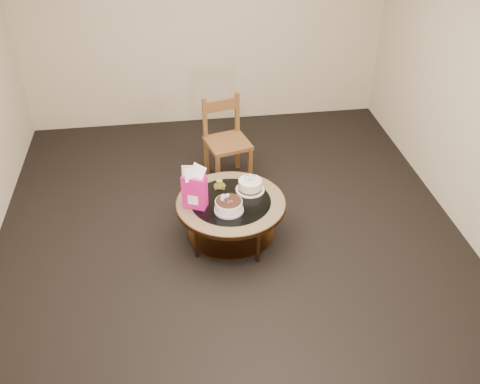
{
  "coord_description": "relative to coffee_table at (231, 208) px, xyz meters",
  "views": [
    {
      "loc": [
        -0.47,
        -3.91,
        3.37
      ],
      "look_at": [
        0.09,
        0.02,
        0.54
      ],
      "focal_mm": 40.0,
      "sensor_mm": 36.0,
      "label": 1
    }
  ],
  "objects": [
    {
      "name": "dining_chair",
      "position": [
        0.09,
        1.08,
        0.1
      ],
      "size": [
        0.53,
        0.53,
        0.94
      ],
      "rotation": [
        0.0,
        0.0,
        0.24
      ],
      "color": "brown",
      "rests_on": "ground"
    },
    {
      "name": "gift_bag",
      "position": [
        -0.33,
        -0.03,
        0.29
      ],
      "size": [
        0.24,
        0.21,
        0.42
      ],
      "rotation": [
        0.0,
        0.0,
        -0.42
      ],
      "color": "#EE167F",
      "rests_on": "coffee_table"
    },
    {
      "name": "ground",
      "position": [
        -0.0,
        0.0,
        -0.38
      ],
      "size": [
        5.0,
        5.0,
        0.0
      ],
      "primitive_type": "plane",
      "color": "black",
      "rests_on": "ground"
    },
    {
      "name": "room_walls",
      "position": [
        -0.0,
        0.0,
        1.16
      ],
      "size": [
        4.52,
        5.02,
        2.61
      ],
      "color": "beige",
      "rests_on": "ground"
    },
    {
      "name": "decorated_cake",
      "position": [
        -0.04,
        -0.14,
        0.13
      ],
      "size": [
        0.27,
        0.27,
        0.15
      ],
      "rotation": [
        0.0,
        0.0,
        -0.18
      ],
      "color": "#B38FCA",
      "rests_on": "coffee_table"
    },
    {
      "name": "pillar_candle",
      "position": [
        -0.08,
        0.24,
        0.11
      ],
      "size": [
        0.11,
        0.11,
        0.08
      ],
      "rotation": [
        0.0,
        0.0,
        -0.08
      ],
      "color": "#C3B550",
      "rests_on": "coffee_table"
    },
    {
      "name": "cream_cake",
      "position": [
        0.2,
        0.14,
        0.13
      ],
      "size": [
        0.27,
        0.27,
        0.17
      ],
      "rotation": [
        0.0,
        0.0,
        -0.11
      ],
      "color": "silver",
      "rests_on": "coffee_table"
    },
    {
      "name": "coffee_table",
      "position": [
        0.0,
        0.0,
        0.0
      ],
      "size": [
        1.02,
        1.02,
        0.46
      ],
      "color": "#523017",
      "rests_on": "ground"
    }
  ]
}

